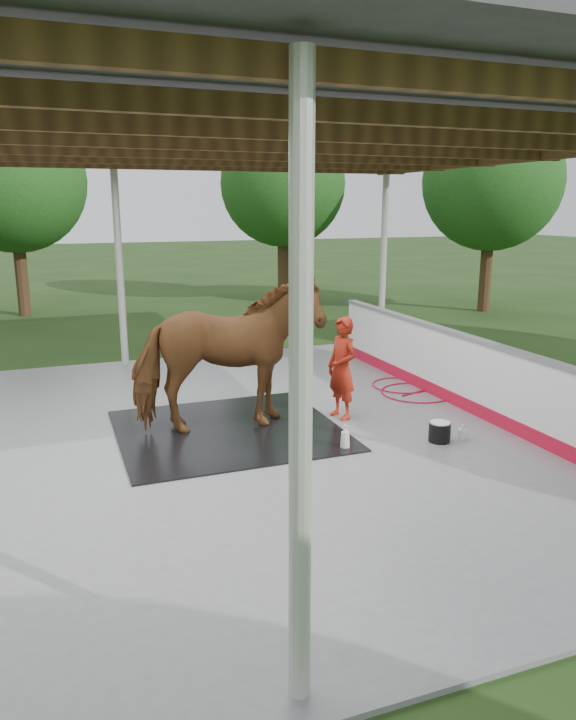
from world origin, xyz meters
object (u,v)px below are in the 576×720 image
object	(u,v)px
dasher_board	(465,374)
handler	(342,368)
wash_bucket	(440,431)
horse	(227,355)

from	to	relation	value
dasher_board	handler	bearing A→B (deg)	173.17
wash_bucket	horse	bearing A→B (deg)	151.23
wash_bucket	dasher_board	bearing A→B (deg)	43.64
dasher_board	wash_bucket	size ratio (longest dim) A/B	27.56
dasher_board	wash_bucket	world-z (taller)	dasher_board
dasher_board	horse	bearing A→B (deg)	176.06
dasher_board	handler	distance (m)	2.01
dasher_board	horse	distance (m)	3.76
horse	handler	size ratio (longest dim) A/B	1.67
handler	wash_bucket	size ratio (longest dim) A/B	5.19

